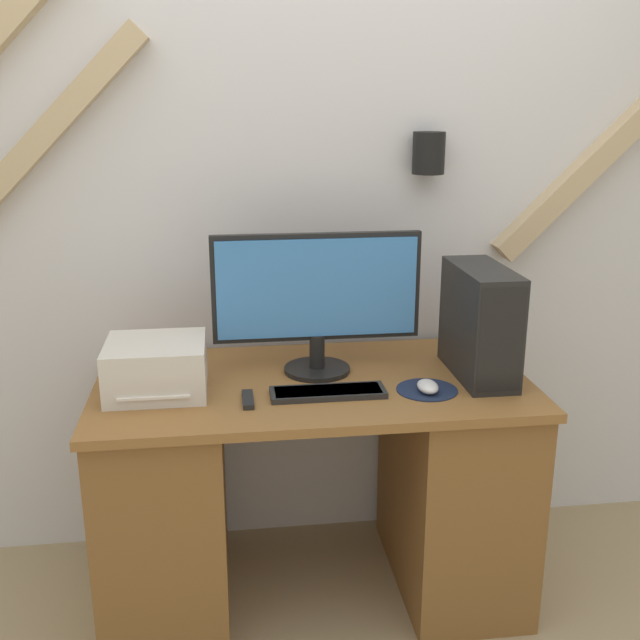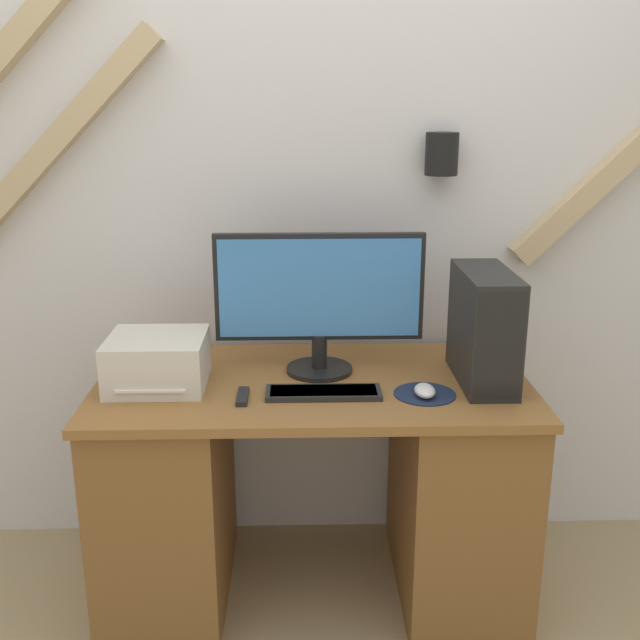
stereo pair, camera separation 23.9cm
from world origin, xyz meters
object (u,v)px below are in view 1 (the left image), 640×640
object	(u,v)px
mouse	(428,386)
remote_control	(248,400)
printer	(156,367)
monitor	(317,295)
keyboard	(328,392)
computer_tower	(480,322)

from	to	relation	value
mouse	remote_control	distance (m)	0.56
printer	remote_control	xyz separation A→B (m)	(0.28, -0.12, -0.07)
monitor	keyboard	bearing A→B (deg)	-88.12
computer_tower	printer	xyz separation A→B (m)	(-1.04, -0.01, -0.10)
keyboard	remote_control	world-z (taller)	keyboard
monitor	computer_tower	world-z (taller)	monitor
keyboard	mouse	distance (m)	0.31
monitor	printer	distance (m)	0.56
monitor	computer_tower	distance (m)	0.54
mouse	computer_tower	xyz separation A→B (m)	(0.21, 0.13, 0.16)
mouse	remote_control	world-z (taller)	mouse
mouse	printer	world-z (taller)	printer
monitor	computer_tower	bearing A→B (deg)	-11.31
computer_tower	printer	world-z (taller)	computer_tower
monitor	keyboard	size ratio (longest dim) A/B	1.91
computer_tower	monitor	bearing A→B (deg)	168.69
mouse	printer	xyz separation A→B (m)	(-0.84, 0.12, 0.06)
mouse	printer	size ratio (longest dim) A/B	0.32
monitor	printer	xyz separation A→B (m)	(-0.52, -0.11, -0.18)
monitor	printer	bearing A→B (deg)	-167.76
printer	computer_tower	bearing A→B (deg)	0.42
printer	remote_control	distance (m)	0.31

